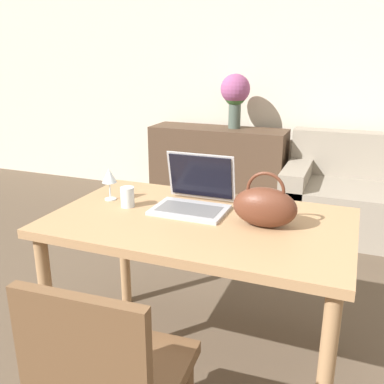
{
  "coord_description": "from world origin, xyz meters",
  "views": [
    {
      "loc": [
        0.47,
        -0.87,
        1.47
      ],
      "look_at": [
        -0.19,
        0.8,
        0.89
      ],
      "focal_mm": 40.0,
      "sensor_mm": 36.0,
      "label": 1
    }
  ],
  "objects_px": {
    "chair": "(108,376)",
    "wine_glass": "(109,177)",
    "drinking_glass": "(128,197)",
    "handbag": "(265,206)",
    "flower_vase": "(235,93)",
    "laptop": "(195,194)"
  },
  "relations": [
    {
      "from": "chair",
      "to": "wine_glass",
      "type": "xyz_separation_m",
      "value": [
        -0.48,
        0.82,
        0.39
      ]
    },
    {
      "from": "wine_glass",
      "to": "drinking_glass",
      "type": "bearing_deg",
      "value": -23.88
    },
    {
      "from": "drinking_glass",
      "to": "handbag",
      "type": "bearing_deg",
      "value": -0.46
    },
    {
      "from": "handbag",
      "to": "flower_vase",
      "type": "relative_size",
      "value": 0.54
    },
    {
      "from": "laptop",
      "to": "handbag",
      "type": "xyz_separation_m",
      "value": [
        0.36,
        -0.12,
        0.02
      ]
    },
    {
      "from": "laptop",
      "to": "wine_glass",
      "type": "distance_m",
      "value": 0.44
    },
    {
      "from": "drinking_glass",
      "to": "flower_vase",
      "type": "bearing_deg",
      "value": 93.2
    },
    {
      "from": "flower_vase",
      "to": "chair",
      "type": "bearing_deg",
      "value": -81.18
    },
    {
      "from": "handbag",
      "to": "wine_glass",
      "type": "bearing_deg",
      "value": 175.37
    },
    {
      "from": "chair",
      "to": "wine_glass",
      "type": "bearing_deg",
      "value": 117.27
    },
    {
      "from": "wine_glass",
      "to": "handbag",
      "type": "distance_m",
      "value": 0.8
    },
    {
      "from": "chair",
      "to": "flower_vase",
      "type": "xyz_separation_m",
      "value": [
        -0.47,
        3.04,
        0.62
      ]
    },
    {
      "from": "flower_vase",
      "to": "laptop",
      "type": "bearing_deg",
      "value": -78.74
    },
    {
      "from": "drinking_glass",
      "to": "handbag",
      "type": "distance_m",
      "value": 0.67
    },
    {
      "from": "chair",
      "to": "laptop",
      "type": "xyz_separation_m",
      "value": [
        -0.04,
        0.87,
        0.34
      ]
    },
    {
      "from": "chair",
      "to": "wine_glass",
      "type": "distance_m",
      "value": 1.03
    },
    {
      "from": "laptop",
      "to": "chair",
      "type": "bearing_deg",
      "value": -87.36
    },
    {
      "from": "drinking_glass",
      "to": "wine_glass",
      "type": "bearing_deg",
      "value": 156.12
    },
    {
      "from": "flower_vase",
      "to": "drinking_glass",
      "type": "bearing_deg",
      "value": -86.8
    },
    {
      "from": "wine_glass",
      "to": "flower_vase",
      "type": "xyz_separation_m",
      "value": [
        0.01,
        2.22,
        0.23
      ]
    },
    {
      "from": "chair",
      "to": "flower_vase",
      "type": "distance_m",
      "value": 3.14
    },
    {
      "from": "wine_glass",
      "to": "chair",
      "type": "bearing_deg",
      "value": -59.69
    }
  ]
}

